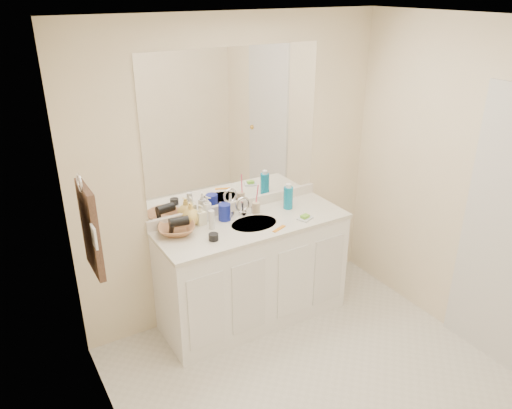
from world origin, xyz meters
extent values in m
cube|color=silver|center=(0.00, 0.00, 0.00)|extent=(2.60, 2.60, 0.00)
cube|color=white|center=(0.00, 0.00, 2.40)|extent=(2.60, 2.60, 0.02)
cube|color=#F5E4BF|center=(0.00, 1.30, 1.20)|extent=(2.60, 0.02, 2.40)
cube|color=#F5E4BF|center=(-1.30, 0.00, 1.20)|extent=(0.02, 2.60, 2.40)
cube|color=#F5E4BF|center=(1.30, 0.00, 1.20)|extent=(0.02, 2.60, 2.40)
cube|color=white|center=(0.00, 1.02, 0.42)|extent=(1.50, 0.55, 0.85)
cube|color=silver|center=(0.00, 1.02, 0.86)|extent=(1.52, 0.57, 0.03)
cube|color=white|center=(0.00, 1.29, 0.92)|extent=(1.52, 0.03, 0.08)
cylinder|color=beige|center=(0.00, 1.00, 0.87)|extent=(0.37, 0.37, 0.02)
cylinder|color=silver|center=(0.00, 1.18, 0.94)|extent=(0.02, 0.02, 0.11)
cube|color=white|center=(0.00, 1.29, 1.56)|extent=(1.48, 0.01, 1.20)
cylinder|color=navy|center=(-0.17, 1.18, 0.95)|extent=(0.12, 0.12, 0.13)
cylinder|color=#CDB590|center=(0.11, 1.16, 0.92)|extent=(0.08, 0.08, 0.09)
cylinder|color=#FD426E|center=(0.12, 1.16, 1.03)|extent=(0.02, 0.04, 0.19)
cylinder|color=#0D7BA5|center=(0.38, 1.11, 0.97)|extent=(0.08, 0.08, 0.18)
cube|color=silver|center=(0.38, 0.86, 0.89)|extent=(0.14, 0.12, 0.01)
cube|color=#73C22F|center=(0.38, 0.86, 0.90)|extent=(0.07, 0.06, 0.02)
cube|color=orange|center=(0.11, 0.82, 0.88)|extent=(0.14, 0.08, 0.01)
cylinder|color=black|center=(-0.39, 0.92, 0.90)|extent=(0.08, 0.08, 0.05)
cylinder|color=silver|center=(-0.32, 1.09, 0.95)|extent=(0.06, 0.06, 0.15)
imported|color=white|center=(-0.28, 1.24, 0.98)|extent=(0.10, 0.10, 0.20)
imported|color=#F5F0C8|center=(-0.36, 1.20, 0.96)|extent=(0.08, 0.08, 0.16)
imported|color=#F4CC5F|center=(-0.42, 1.24, 0.97)|extent=(0.16, 0.16, 0.17)
imported|color=#9D653F|center=(-0.57, 1.15, 0.91)|extent=(0.35, 0.35, 0.07)
cylinder|color=black|center=(-0.55, 1.15, 0.97)|extent=(0.15, 0.09, 0.07)
torus|color=silver|center=(-1.27, 0.77, 1.55)|extent=(0.01, 0.11, 0.11)
cube|color=#2F2019|center=(-1.25, 0.77, 1.25)|extent=(0.04, 0.32, 0.55)
cube|color=white|center=(-1.27, 0.57, 1.30)|extent=(0.01, 0.08, 0.13)
camera|label=1|loc=(-1.75, -1.96, 2.58)|focal=35.00mm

